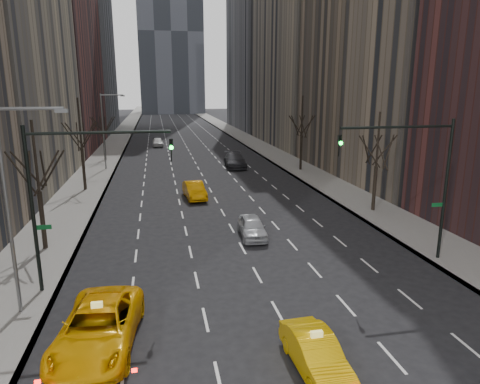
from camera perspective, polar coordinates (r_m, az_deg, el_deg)
sidewalk_left at (r=79.56m, az=-16.32°, el=6.17°), size 4.50×320.00×0.15m
sidewalk_right at (r=81.08m, az=1.30°, el=6.85°), size 4.50×320.00×0.15m
bld_left_far at (r=77.42m, az=-25.10°, el=21.60°), size 14.00×28.00×44.00m
bld_right_deep at (r=108.68m, az=3.52°, el=23.88°), size 14.00×30.00×58.00m
tree_lw_b at (r=28.20m, az=-25.20°, el=0.03°), size 3.36×3.50×7.82m
tree_lw_c at (r=43.59m, az=-20.32°, el=5.32°), size 3.36×3.50×8.74m
tree_lw_d at (r=61.36m, az=-17.72°, el=7.27°), size 3.36×3.50×7.36m
tree_rw_b at (r=35.54m, az=17.69°, el=3.28°), size 3.36×3.50×7.82m
tree_rw_c at (r=51.83m, az=8.19°, el=7.23°), size 3.36×3.50×8.74m
traffic_mast_left at (r=21.47m, az=-21.93°, el=1.25°), size 6.69×0.39×8.00m
traffic_mast_right at (r=25.34m, az=22.93°, el=2.93°), size 6.69×0.39×8.00m
streetlight_near at (r=19.97m, az=-27.86°, el=0.15°), size 2.83×0.22×9.00m
streetlight_far at (r=54.12m, az=-17.45°, el=8.70°), size 2.83×0.22×9.00m
taxi_suv at (r=17.95m, az=-18.38°, el=-16.80°), size 3.42×6.35×1.69m
taxi_sedan at (r=16.27m, az=10.07°, el=-20.47°), size 1.60×4.10×1.33m
silver_sedan_ahead at (r=28.72m, az=1.63°, el=-4.67°), size 1.90×4.19×1.40m
far_taxi at (r=38.85m, az=-6.10°, el=0.23°), size 1.99×4.69×1.51m
far_suv_grey at (r=53.99m, az=-0.67°, el=4.23°), size 2.81×6.13×1.74m
far_car_white at (r=74.88m, az=-10.90°, el=6.55°), size 1.93×4.45×1.49m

